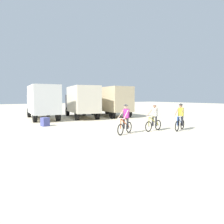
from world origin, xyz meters
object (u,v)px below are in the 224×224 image
(box_truck_cream_rv, at_px, (81,100))
(cyclist_near_camera, at_px, (180,118))
(cyclist_orange_shirt, at_px, (125,120))
(box_truck_white_box, at_px, (42,101))
(cyclist_cowboy_hat, at_px, (154,118))
(supply_crate, at_px, (45,122))
(box_truck_tan_camper, at_px, (110,100))

(box_truck_cream_rv, relative_size, cyclist_near_camera, 3.88)
(cyclist_orange_shirt, bearing_deg, box_truck_white_box, 100.64)
(box_truck_white_box, relative_size, cyclist_orange_shirt, 3.82)
(cyclist_cowboy_hat, relative_size, cyclist_near_camera, 1.00)
(cyclist_cowboy_hat, height_order, cyclist_near_camera, same)
(cyclist_cowboy_hat, distance_m, cyclist_near_camera, 1.82)
(box_truck_white_box, height_order, supply_crate, box_truck_white_box)
(cyclist_orange_shirt, height_order, cyclist_cowboy_hat, same)
(box_truck_cream_rv, height_order, cyclist_orange_shirt, box_truck_cream_rv)
(box_truck_white_box, relative_size, box_truck_tan_camper, 1.00)
(cyclist_orange_shirt, height_order, supply_crate, cyclist_orange_shirt)
(cyclist_near_camera, height_order, supply_crate, cyclist_near_camera)
(box_truck_white_box, bearing_deg, cyclist_near_camera, -63.60)
(cyclist_orange_shirt, height_order, cyclist_near_camera, same)
(box_truck_cream_rv, bearing_deg, cyclist_near_camera, -79.89)
(box_truck_white_box, relative_size, cyclist_cowboy_hat, 3.82)
(cyclist_cowboy_hat, bearing_deg, box_truck_cream_rv, 92.13)
(box_truck_cream_rv, bearing_deg, cyclist_cowboy_hat, -87.87)
(box_truck_cream_rv, relative_size, cyclist_orange_shirt, 3.88)
(box_truck_white_box, bearing_deg, cyclist_cowboy_hat, -68.78)
(cyclist_near_camera, bearing_deg, supply_crate, 135.32)
(cyclist_near_camera, bearing_deg, box_truck_tan_camper, 82.10)
(cyclist_orange_shirt, bearing_deg, box_truck_tan_camper, 61.43)
(supply_crate, bearing_deg, cyclist_near_camera, -44.68)
(box_truck_white_box, bearing_deg, supply_crate, -102.69)
(box_truck_white_box, bearing_deg, box_truck_cream_rv, -10.41)
(box_truck_white_box, relative_size, supply_crate, 10.49)
(cyclist_orange_shirt, xyz_separation_m, cyclist_near_camera, (3.89, -1.00, 0.00))
(box_truck_white_box, xyz_separation_m, cyclist_near_camera, (5.95, -11.99, -1.03))
(cyclist_cowboy_hat, xyz_separation_m, cyclist_near_camera, (1.62, -0.83, 0.00))
(box_truck_tan_camper, relative_size, cyclist_near_camera, 3.80)
(box_truck_tan_camper, distance_m, cyclist_cowboy_hat, 10.62)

